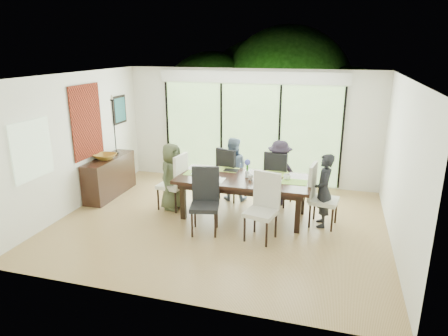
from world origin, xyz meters
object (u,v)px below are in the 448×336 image
(chair_right_end, at_px, (324,196))
(chair_far_right, at_px, (279,177))
(chair_far_left, at_px, (232,173))
(sideboard, at_px, (110,177))
(chair_near_left, at_px, (205,202))
(person_far_right, at_px, (279,173))
(person_left_end, at_px, (172,176))
(chair_left_end, at_px, (171,181))
(chair_near_right, at_px, (261,208))
(person_right_end, at_px, (324,191))
(cup_b, at_px, (251,177))
(vase, at_px, (247,174))
(cup_a, at_px, (211,170))
(laptop, at_px, (200,175))
(person_far_left, at_px, (232,169))
(cup_c, at_px, (287,177))
(table_top, at_px, (244,179))
(bowl, at_px, (105,157))

(chair_right_end, relative_size, chair_far_right, 1.00)
(chair_far_left, xyz_separation_m, sideboard, (-2.66, -0.53, -0.15))
(chair_near_left, bearing_deg, person_far_right, 45.55)
(chair_far_right, relative_size, person_left_end, 0.85)
(chair_left_end, distance_m, chair_near_right, 2.18)
(chair_far_right, bearing_deg, chair_near_left, 72.03)
(chair_far_left, xyz_separation_m, person_right_end, (1.93, -0.85, 0.10))
(chair_near_left, bearing_deg, cup_b, 37.08)
(vase, bearing_deg, cup_a, 172.41)
(laptop, bearing_deg, chair_near_left, -76.63)
(person_far_left, bearing_deg, chair_far_left, -94.22)
(chair_far_right, distance_m, cup_b, 1.06)
(chair_near_right, bearing_deg, sideboard, 175.24)
(vase, bearing_deg, cup_c, 3.81)
(chair_left_end, xyz_separation_m, chair_near_right, (2.00, -0.87, 0.00))
(table_top, height_order, person_left_end, person_left_end)
(chair_far_right, distance_m, vase, 0.98)
(chair_near_right, height_order, vase, chair_near_right)
(chair_right_end, relative_size, cup_b, 11.00)
(chair_right_end, xyz_separation_m, chair_far_left, (-1.95, 0.85, 0.00))
(sideboard, bearing_deg, chair_left_end, -11.24)
(chair_near_left, distance_m, laptop, 0.88)
(person_right_end, relative_size, person_far_right, 1.00)
(chair_left_end, bearing_deg, sideboard, -93.72)
(table_top, xyz_separation_m, person_right_end, (1.48, 0.00, -0.08))
(chair_far_left, relative_size, person_far_left, 0.85)
(person_right_end, xyz_separation_m, vase, (-1.43, 0.05, 0.17))
(chair_near_left, relative_size, laptop, 3.33)
(cup_a, bearing_deg, chair_near_right, -40.36)
(cup_b, bearing_deg, chair_far_left, 122.28)
(chair_near_left, relative_size, sideboard, 0.76)
(person_left_end, bearing_deg, sideboard, 90.55)
(person_far_left, bearing_deg, table_top, 114.24)
(chair_near_right, bearing_deg, vase, 129.55)
(chair_left_end, bearing_deg, vase, 99.36)
(person_far_right, bearing_deg, bowl, 9.42)
(cup_b, xyz_separation_m, cup_c, (0.65, 0.20, 0.00))
(chair_far_left, xyz_separation_m, chair_near_right, (0.95, -1.72, 0.00))
(chair_near_right, bearing_deg, laptop, 163.79)
(chair_left_end, height_order, chair_near_left, same)
(chair_far_left, height_order, chair_near_right, same)
(table_top, bearing_deg, person_far_left, 118.47)
(person_left_end, distance_m, cup_b, 1.64)
(cup_a, height_order, sideboard, cup_a)
(cup_a, distance_m, bowl, 2.41)
(vase, distance_m, cup_c, 0.75)
(chair_far_left, xyz_separation_m, vase, (0.50, -0.80, 0.27))
(chair_left_end, relative_size, laptop, 3.33)
(chair_near_right, height_order, cup_c, chair_near_right)
(chair_near_left, xyz_separation_m, sideboard, (-2.61, 1.19, -0.15))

